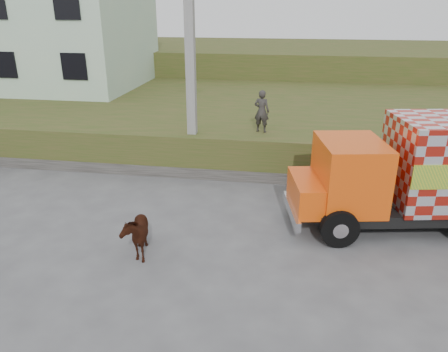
% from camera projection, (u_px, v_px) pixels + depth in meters
% --- Properties ---
extents(ground, '(120.00, 120.00, 0.00)m').
position_uv_depth(ground, '(192.00, 236.00, 11.69)').
color(ground, '#474749').
rests_on(ground, ground).
extents(embankment, '(40.00, 12.00, 1.50)m').
position_uv_depth(embankment, '(239.00, 118.00, 20.57)').
color(embankment, '#314617').
rests_on(embankment, ground).
extents(embankment_far, '(40.00, 12.00, 3.00)m').
position_uv_depth(embankment_far, '(261.00, 67.00, 31.29)').
color(embankment_far, '#314617').
rests_on(embankment_far, ground).
extents(retaining_strip, '(16.00, 0.50, 0.40)m').
position_uv_depth(retaining_strip, '(164.00, 170.00, 15.76)').
color(retaining_strip, '#595651').
rests_on(retaining_strip, ground).
extents(building, '(10.00, 8.00, 6.00)m').
position_uv_depth(building, '(46.00, 28.00, 23.56)').
color(building, '#B2CBAD').
rests_on(building, embankment).
extents(utility_pole, '(1.20, 0.30, 8.00)m').
position_uv_depth(utility_pole, '(190.00, 59.00, 14.54)').
color(utility_pole, gray).
rests_on(utility_pole, ground).
extents(cargo_truck, '(7.16, 3.46, 3.07)m').
position_uv_depth(cargo_truck, '(435.00, 173.00, 11.72)').
color(cargo_truck, black).
rests_on(cargo_truck, ground).
extents(cow, '(1.03, 1.53, 1.18)m').
position_uv_depth(cow, '(135.00, 232.00, 10.70)').
color(cow, black).
rests_on(cow, ground).
extents(pedestrian, '(0.61, 0.47, 1.50)m').
position_uv_depth(pedestrian, '(262.00, 111.00, 15.40)').
color(pedestrian, '#33302D').
rests_on(pedestrian, embankment).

